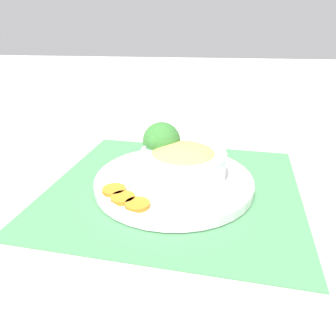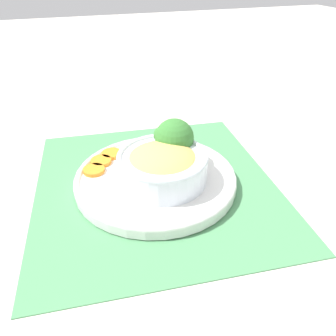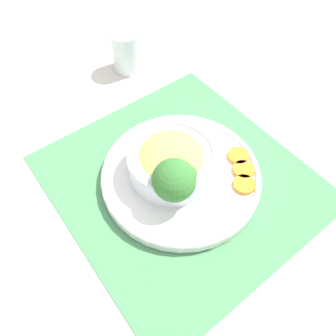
# 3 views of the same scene
# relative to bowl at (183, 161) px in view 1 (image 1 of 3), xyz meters

# --- Properties ---
(ground_plane) EXTENTS (4.00, 4.00, 0.00)m
(ground_plane) POSITION_rel_bowl_xyz_m (-0.01, 0.02, -0.05)
(ground_plane) COLOR beige
(placemat) EXTENTS (0.46, 0.48, 0.00)m
(placemat) POSITION_rel_bowl_xyz_m (-0.01, 0.02, -0.05)
(placemat) COLOR #4C8C59
(placemat) RESTS_ON ground_plane
(plate) EXTENTS (0.28, 0.28, 0.02)m
(plate) POSITION_rel_bowl_xyz_m (-0.01, 0.02, -0.04)
(plate) COLOR white
(plate) RESTS_ON placemat
(bowl) EXTENTS (0.15, 0.15, 0.06)m
(bowl) POSITION_rel_bowl_xyz_m (0.00, 0.00, 0.00)
(bowl) COLOR silver
(bowl) RESTS_ON plate
(broccoli_floret) EXTENTS (0.07, 0.07, 0.09)m
(broccoli_floret) POSITION_rel_bowl_xyz_m (0.04, 0.04, 0.02)
(broccoli_floret) COLOR #759E51
(broccoli_floret) RESTS_ON plate
(carrot_slice_near) EXTENTS (0.04, 0.04, 0.01)m
(carrot_slice_near) POSITION_rel_bowl_xyz_m (-0.07, 0.11, -0.03)
(carrot_slice_near) COLOR orange
(carrot_slice_near) RESTS_ON plate
(carrot_slice_middle) EXTENTS (0.04, 0.04, 0.01)m
(carrot_slice_middle) POSITION_rel_bowl_xyz_m (-0.09, 0.09, -0.03)
(carrot_slice_middle) COLOR orange
(carrot_slice_middle) RESTS_ON plate
(carrot_slice_far) EXTENTS (0.04, 0.04, 0.01)m
(carrot_slice_far) POSITION_rel_bowl_xyz_m (-0.11, 0.06, -0.03)
(carrot_slice_far) COLOR orange
(carrot_slice_far) RESTS_ON plate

